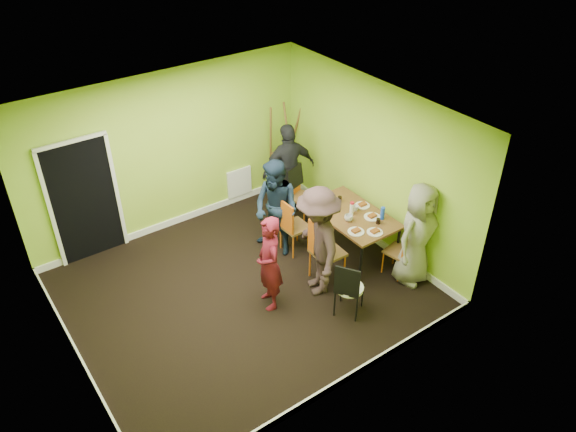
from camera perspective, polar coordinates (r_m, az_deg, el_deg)
name	(u,v)px	position (r m, az deg, el deg)	size (l,w,h in m)	color
ground	(243,290)	(8.66, -4.55, -7.53)	(5.00, 5.00, 0.00)	black
room_walls	(237,237)	(8.06, -5.17, -2.17)	(5.04, 4.54, 2.82)	#99BF31
dining_table	(352,217)	(9.05, 6.50, -0.06)	(0.90, 1.50, 0.75)	black
chair_left_far	(291,223)	(9.07, 0.34, -0.76)	(0.42, 0.42, 0.99)	orange
chair_left_near	(323,249)	(8.45, 3.59, -3.35)	(0.47, 0.46, 1.08)	orange
chair_back_end	(295,182)	(9.90, 0.70, 3.47)	(0.52, 0.57, 0.99)	orange
chair_front_end	(403,249)	(8.79, 11.59, -3.31)	(0.43, 0.43, 0.89)	orange
chair_bentwood	(349,287)	(7.96, 6.18, -7.16)	(0.50, 0.50, 0.93)	black
easel	(284,148)	(10.54, -0.40, 6.89)	(0.75, 0.71, 1.88)	brown
plate_near_left	(323,206)	(9.15, 3.56, 0.99)	(0.23, 0.23, 0.01)	white
plate_near_right	(356,232)	(8.60, 6.92, -1.59)	(0.26, 0.26, 0.01)	white
plate_far_back	(328,199)	(9.34, 4.07, 1.72)	(0.24, 0.24, 0.01)	white
plate_far_front	(375,232)	(8.63, 8.81, -1.63)	(0.25, 0.25, 0.01)	white
plate_wall_back	(362,205)	(9.23, 7.56, 1.07)	(0.24, 0.24, 0.01)	white
plate_wall_front	(372,217)	(8.97, 8.55, -0.09)	(0.26, 0.26, 0.01)	white
thermos	(352,209)	(8.95, 6.50, 0.70)	(0.07, 0.07, 0.20)	white
blue_bottle	(383,213)	(8.90, 9.58, 0.28)	(0.07, 0.07, 0.21)	blue
orange_bottle	(339,207)	(9.08, 5.24, 0.90)	(0.03, 0.03, 0.08)	orange
glass_mid	(333,209)	(9.02, 4.64, 0.72)	(0.06, 0.06, 0.09)	black
glass_back	(340,199)	(9.27, 5.27, 1.73)	(0.06, 0.06, 0.10)	black
glass_front	(378,221)	(8.82, 9.15, -0.51)	(0.07, 0.07, 0.09)	black
cup_a	(349,218)	(8.82, 6.18, -0.19)	(0.13, 0.13, 0.10)	white
cup_b	(355,208)	(9.07, 6.87, 0.80)	(0.10, 0.10, 0.10)	white
person_standing	(269,264)	(7.94, -1.93, -4.85)	(0.55, 0.36, 1.50)	#5B0F1C
person_left_far	(276,208)	(8.95, -1.19, 0.78)	(0.80, 0.63, 1.65)	#142334
person_left_near	(318,242)	(8.12, 3.04, -2.66)	(1.14, 0.66, 1.77)	#302120
person_back_end	(289,169)	(9.96, 0.08, 4.75)	(1.01, 0.42, 1.72)	black
person_front_end	(417,234)	(8.57, 12.98, -1.81)	(0.82, 0.53, 1.68)	gray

